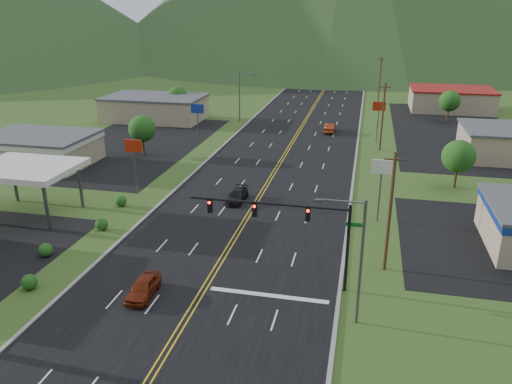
% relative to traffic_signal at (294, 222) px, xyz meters
% --- Properties ---
extents(traffic_signal, '(13.10, 0.43, 7.00)m').
position_rel_traffic_signal_xyz_m(traffic_signal, '(0.00, 0.00, 0.00)').
color(traffic_signal, black).
rests_on(traffic_signal, ground).
extents(streetlight_east, '(3.28, 0.25, 9.00)m').
position_rel_traffic_signal_xyz_m(streetlight_east, '(4.70, -4.00, -0.15)').
color(streetlight_east, '#59595E').
rests_on(streetlight_east, ground).
extents(streetlight_west, '(3.28, 0.25, 9.00)m').
position_rel_traffic_signal_xyz_m(streetlight_west, '(-18.16, 56.00, -0.15)').
color(streetlight_west, '#59595E').
rests_on(streetlight_west, ground).
extents(gas_canopy, '(10.00, 8.00, 5.30)m').
position_rel_traffic_signal_xyz_m(gas_canopy, '(-28.48, 8.00, -0.46)').
color(gas_canopy, white).
rests_on(gas_canopy, ground).
extents(building_west_mid, '(14.40, 10.40, 4.10)m').
position_rel_traffic_signal_xyz_m(building_west_mid, '(-38.48, 24.00, -3.06)').
color(building_west_mid, tan).
rests_on(building_west_mid, ground).
extents(building_west_far, '(18.40, 11.40, 4.50)m').
position_rel_traffic_signal_xyz_m(building_west_far, '(-34.48, 54.00, -3.07)').
color(building_west_far, tan).
rests_on(building_west_far, ground).
extents(building_east_far, '(16.40, 12.40, 4.50)m').
position_rel_traffic_signal_xyz_m(building_east_far, '(21.52, 76.00, -3.07)').
color(building_east_far, tan).
rests_on(building_east_far, ground).
extents(pole_sign_west_a, '(2.00, 0.18, 6.40)m').
position_rel_traffic_signal_xyz_m(pole_sign_west_a, '(-20.48, 16.00, -0.28)').
color(pole_sign_west_a, '#59595E').
rests_on(pole_sign_west_a, ground).
extents(pole_sign_west_b, '(2.00, 0.18, 6.40)m').
position_rel_traffic_signal_xyz_m(pole_sign_west_b, '(-20.48, 38.00, -0.28)').
color(pole_sign_west_b, '#59595E').
rests_on(pole_sign_west_b, ground).
extents(pole_sign_east_a, '(2.00, 0.18, 6.40)m').
position_rel_traffic_signal_xyz_m(pole_sign_east_a, '(6.52, 14.00, -0.28)').
color(pole_sign_east_a, '#59595E').
rests_on(pole_sign_east_a, ground).
extents(pole_sign_east_b, '(2.00, 0.18, 6.40)m').
position_rel_traffic_signal_xyz_m(pole_sign_east_b, '(6.52, 46.00, -0.28)').
color(pole_sign_east_b, '#59595E').
rests_on(pole_sign_east_b, ground).
extents(tree_west_a, '(3.84, 3.84, 5.82)m').
position_rel_traffic_signal_xyz_m(tree_west_a, '(-26.48, 31.00, -1.44)').
color(tree_west_a, '#382314').
rests_on(tree_west_a, ground).
extents(tree_west_b, '(3.84, 3.84, 5.82)m').
position_rel_traffic_signal_xyz_m(tree_west_b, '(-31.48, 58.00, -1.44)').
color(tree_west_b, '#382314').
rests_on(tree_west_b, ground).
extents(tree_east_a, '(3.84, 3.84, 5.82)m').
position_rel_traffic_signal_xyz_m(tree_east_a, '(15.52, 26.00, -1.44)').
color(tree_east_a, '#382314').
rests_on(tree_east_a, ground).
extents(tree_east_b, '(3.84, 3.84, 5.82)m').
position_rel_traffic_signal_xyz_m(tree_east_b, '(19.52, 64.00, -1.44)').
color(tree_east_b, '#382314').
rests_on(tree_east_b, ground).
extents(utility_pole_a, '(1.60, 0.28, 10.00)m').
position_rel_traffic_signal_xyz_m(utility_pole_a, '(7.02, 4.00, -0.20)').
color(utility_pole_a, '#382314').
rests_on(utility_pole_a, ground).
extents(utility_pole_b, '(1.60, 0.28, 10.00)m').
position_rel_traffic_signal_xyz_m(utility_pole_b, '(7.02, 41.00, -0.20)').
color(utility_pole_b, '#382314').
rests_on(utility_pole_b, ground).
extents(utility_pole_c, '(1.60, 0.28, 10.00)m').
position_rel_traffic_signal_xyz_m(utility_pole_c, '(7.02, 81.00, -0.20)').
color(utility_pole_c, '#382314').
rests_on(utility_pole_c, ground).
extents(utility_pole_d, '(1.60, 0.28, 10.00)m').
position_rel_traffic_signal_xyz_m(utility_pole_d, '(7.02, 121.00, -0.20)').
color(utility_pole_d, '#382314').
rests_on(utility_pole_d, ground).
extents(car_red_near, '(1.81, 4.14, 1.39)m').
position_rel_traffic_signal_xyz_m(car_red_near, '(-10.56, -4.04, -4.64)').
color(car_red_near, maroon).
rests_on(car_red_near, ground).
extents(car_dark_mid, '(1.91, 4.41, 1.26)m').
position_rel_traffic_signal_xyz_m(car_dark_mid, '(-8.62, 16.12, -4.70)').
color(car_dark_mid, black).
rests_on(car_dark_mid, ground).
extents(car_red_far, '(1.72, 4.76, 1.56)m').
position_rel_traffic_signal_xyz_m(car_red_far, '(-1.23, 50.74, -4.55)').
color(car_red_far, maroon).
rests_on(car_red_far, ground).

